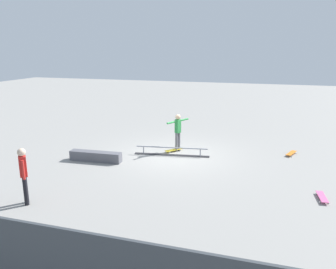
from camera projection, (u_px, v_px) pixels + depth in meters
ground_plane at (174, 155)px, 13.65m from camera, size 60.00×60.00×0.00m
grind_rail at (172, 152)px, 13.63m from camera, size 3.08×0.67×0.35m
skate_ledge at (96, 156)px, 12.92m from camera, size 2.06×0.48×0.38m
skater_main at (178, 130)px, 14.02m from camera, size 0.65×1.17×1.58m
skateboard_main at (174, 150)px, 14.13m from camera, size 0.67×0.74×0.09m
bystander_red_shirt at (24, 173)px, 9.19m from camera, size 0.29×0.33×1.63m
loose_skateboard_pink at (322, 197)px, 9.68m from camera, size 0.31×0.81×0.09m
loose_skateboard_orange at (291, 153)px, 13.70m from camera, size 0.48×0.82×0.09m
back_fence at (27, 267)px, 5.40m from camera, size 24.00×0.06×1.65m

